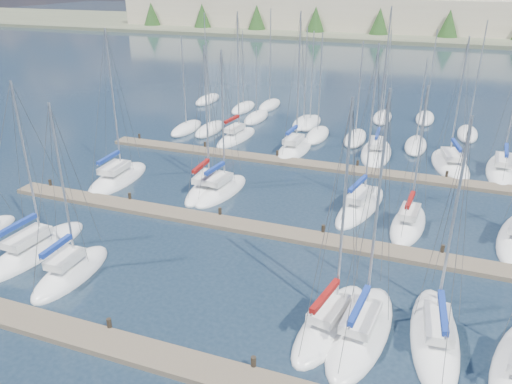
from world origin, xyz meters
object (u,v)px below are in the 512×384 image
(sailboat_q, at_px, (450,165))
(sailboat_b, at_px, (35,250))
(sailboat_d, at_px, (330,323))
(sailboat_c, at_px, (71,272))
(sailboat_o, at_px, (294,149))
(sailboat_j, at_px, (221,190))
(sailboat_e, at_px, (361,331))
(sailboat_k, at_px, (360,206))
(sailboat_n, at_px, (236,137))
(sailboat_f, at_px, (435,337))
(sailboat_i, at_px, (207,187))
(sailboat_h, at_px, (118,178))
(sailboat_l, at_px, (408,224))
(sailboat_r, at_px, (501,170))
(sailboat_p, at_px, (376,152))

(sailboat_q, bearing_deg, sailboat_b, -146.05)
(sailboat_q, height_order, sailboat_d, sailboat_d)
(sailboat_c, distance_m, sailboat_q, 35.52)
(sailboat_o, distance_m, sailboat_j, 12.79)
(sailboat_e, distance_m, sailboat_k, 15.23)
(sailboat_n, distance_m, sailboat_f, 35.07)
(sailboat_b, xyz_separation_m, sailboat_i, (6.25, 13.48, 0.02))
(sailboat_b, distance_m, sailboat_d, 20.21)
(sailboat_e, xyz_separation_m, sailboat_h, (-23.99, 13.24, -0.01))
(sailboat_k, bearing_deg, sailboat_j, -164.19)
(sailboat_q, bearing_deg, sailboat_e, -110.33)
(sailboat_b, distance_m, sailboat_k, 24.07)
(sailboat_n, distance_m, sailboat_b, 27.61)
(sailboat_n, height_order, sailboat_d, sailboat_n)
(sailboat_k, distance_m, sailboat_f, 15.43)
(sailboat_o, relative_size, sailboat_f, 1.18)
(sailboat_q, xyz_separation_m, sailboat_i, (-19.58, -13.23, 0.03))
(sailboat_d, bearing_deg, sailboat_i, 146.15)
(sailboat_c, bearing_deg, sailboat_l, 34.64)
(sailboat_k, bearing_deg, sailboat_l, -15.35)
(sailboat_i, bearing_deg, sailboat_e, -44.41)
(sailboat_r, distance_m, sailboat_p, 11.75)
(sailboat_c, relative_size, sailboat_j, 0.92)
(sailboat_k, bearing_deg, sailboat_c, -123.28)
(sailboat_l, xyz_separation_m, sailboat_p, (-4.46, 15.27, 0.00))
(sailboat_h, bearing_deg, sailboat_p, 33.37)
(sailboat_k, xyz_separation_m, sailboat_i, (-13.04, -0.93, 0.01))
(sailboat_k, height_order, sailboat_f, sailboat_k)
(sailboat_b, distance_m, sailboat_r, 40.52)
(sailboat_n, relative_size, sailboat_d, 1.10)
(sailboat_k, relative_size, sailboat_r, 0.90)
(sailboat_c, xyz_separation_m, sailboat_j, (3.58, 14.73, -0.00))
(sailboat_n, bearing_deg, sailboat_b, -90.68)
(sailboat_b, distance_m, sailboat_p, 33.49)
(sailboat_k, distance_m, sailboat_d, 14.96)
(sailboat_o, height_order, sailboat_p, sailboat_p)
(sailboat_p, relative_size, sailboat_f, 1.22)
(sailboat_r, bearing_deg, sailboat_i, -147.03)
(sailboat_l, bearing_deg, sailboat_j, -178.52)
(sailboat_h, distance_m, sailboat_p, 25.76)
(sailboat_o, xyz_separation_m, sailboat_e, (11.37, -26.45, -0.01))
(sailboat_n, distance_m, sailboat_r, 27.10)
(sailboat_l, height_order, sailboat_q, sailboat_q)
(sailboat_r, distance_m, sailboat_f, 27.03)
(sailboat_e, xyz_separation_m, sailboat_c, (-17.75, -0.77, 0.00))
(sailboat_e, relative_size, sailboat_r, 0.90)
(sailboat_e, distance_m, sailboat_q, 27.61)
(sailboat_j, bearing_deg, sailboat_l, 3.62)
(sailboat_q, height_order, sailboat_f, sailboat_q)
(sailboat_e, xyz_separation_m, sailboat_r, (8.52, 27.45, 0.00))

